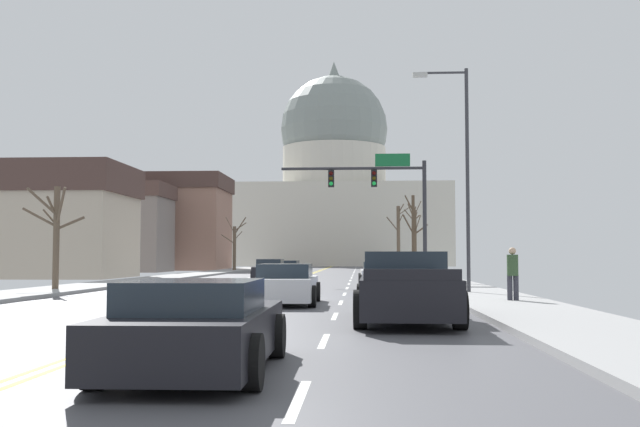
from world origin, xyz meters
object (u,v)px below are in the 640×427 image
sedan_near_04 (197,328)px  sedan_oncoming_01 (287,268)px  pickup_truck_near_03 (406,289)px  sedan_oncoming_00 (270,270)px  sedan_near_00 (381,275)px  pedestrian_00 (513,271)px  sedan_near_02 (286,285)px  signal_gantry (384,190)px  street_lamp_right (461,160)px  sedan_near_01 (386,280)px

sedan_near_04 → sedan_oncoming_01: (-3.62, 46.74, -0.02)m
pickup_truck_near_03 → sedan_oncoming_00: 29.55m
pickup_truck_near_03 → sedan_oncoming_00: bearing=103.2°
sedan_near_00 → pedestrian_00: size_ratio=2.80×
sedan_near_02 → signal_gantry: bearing=78.2°
signal_gantry → sedan_near_02: (-3.56, -17.03, -4.46)m
sedan_near_02 → pickup_truck_near_03: pickup_truck_near_03 is taller
sedan_near_04 → sedan_oncoming_00: bearing=95.8°
sedan_near_00 → signal_gantry: bearing=86.2°
sedan_near_00 → sedan_near_02: (-3.26, -12.51, 0.02)m
signal_gantry → pickup_truck_near_03: size_ratio=1.42×
street_lamp_right → sedan_near_00: 8.99m
signal_gantry → pedestrian_00: 17.63m
signal_gantry → sedan_near_00: size_ratio=1.75×
signal_gantry → sedan_oncoming_00: 10.29m
sedan_near_04 → pickup_truck_near_03: bearing=67.1°
sedan_oncoming_01 → pickup_truck_near_03: bearing=-80.3°
street_lamp_right → sedan_oncoming_01: street_lamp_right is taller
pickup_truck_near_03 → sedan_oncoming_01: pickup_truck_near_03 is taller
sedan_near_04 → sedan_oncoming_01: bearing=94.4°
sedan_near_01 → pedestrian_00: size_ratio=2.82×
signal_gantry → sedan_near_04: 30.59m
signal_gantry → sedan_oncoming_00: (-7.01, 6.08, -4.45)m
street_lamp_right → pedestrian_00: street_lamp_right is taller
sedan_oncoming_01 → sedan_near_01: bearing=-76.7°
sedan_near_01 → sedan_oncoming_00: sedan_oncoming_00 is taller
sedan_near_01 → sedan_near_04: 18.89m
sedan_oncoming_00 → sedan_near_02: bearing=-81.5°
sedan_oncoming_00 → sedan_near_00: bearing=-57.7°
sedan_near_04 → pedestrian_00: (6.74, 13.24, 0.47)m
sedan_near_02 → street_lamp_right: bearing=40.9°
signal_gantry → sedan_oncoming_00: size_ratio=1.81×
sedan_near_00 → sedan_near_04: (-3.06, -25.55, -0.02)m
sedan_near_00 → sedan_oncoming_01: sedan_near_00 is taller
sedan_near_00 → sedan_oncoming_00: bearing=122.3°
street_lamp_right → sedan_oncoming_00: size_ratio=1.94×
pedestrian_00 → sedan_near_01: bearing=124.4°
street_lamp_right → sedan_near_02: size_ratio=1.90×
sedan_near_01 → pickup_truck_near_03: 11.26m
sedan_near_02 → pedestrian_00: 6.96m
sedan_near_04 → sedan_oncoming_00: sedan_oncoming_00 is taller
sedan_near_02 → pedestrian_00: bearing=1.7°
sedan_near_02 → pedestrian_00: pedestrian_00 is taller
street_lamp_right → sedan_oncoming_01: 30.31m
sedan_near_04 → sedan_oncoming_00: 36.33m
street_lamp_right → sedan_near_04: size_ratio=1.99×
signal_gantry → pedestrian_00: bearing=-78.6°
street_lamp_right → sedan_near_01: (-2.86, 0.31, -4.56)m
street_lamp_right → pickup_truck_near_03: 12.12m
sedan_oncoming_00 → pedestrian_00: pedestrian_00 is taller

